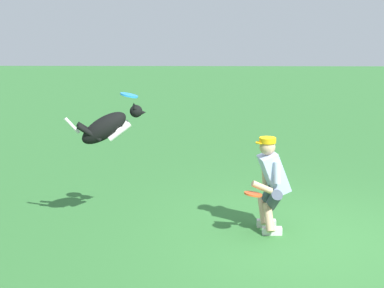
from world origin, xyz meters
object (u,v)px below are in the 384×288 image
at_px(frisbee_flying, 129,95).
at_px(frisbee_held, 253,194).
at_px(dog, 108,127).
at_px(person, 271,181).

height_order(frisbee_flying, frisbee_held, frisbee_flying).
bearing_deg(dog, frisbee_flying, -3.82).
height_order(dog, frisbee_flying, frisbee_flying).
bearing_deg(frisbee_flying, person, 175.19).
relative_size(dog, frisbee_flying, 4.45).
xyz_separation_m(person, dog, (2.18, -0.10, 0.71)).
xyz_separation_m(dog, frisbee_held, (-1.92, 0.39, -0.80)).
bearing_deg(frisbee_held, frisbee_flying, -15.24).
distance_m(person, frisbee_flying, 2.20).
relative_size(person, frisbee_flying, 5.43).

